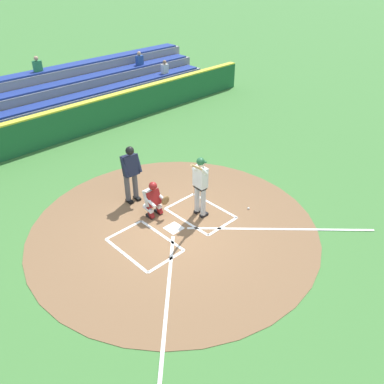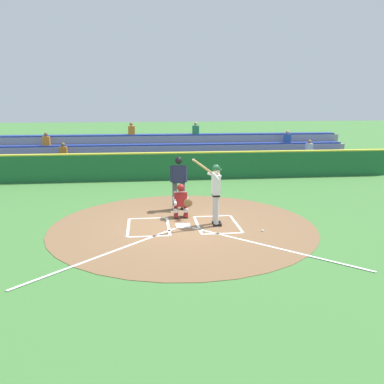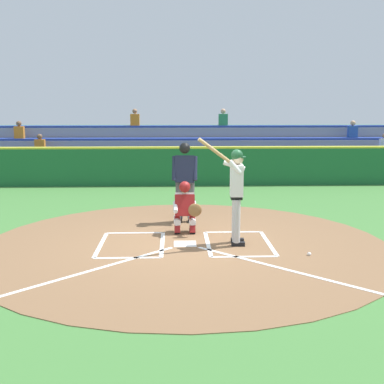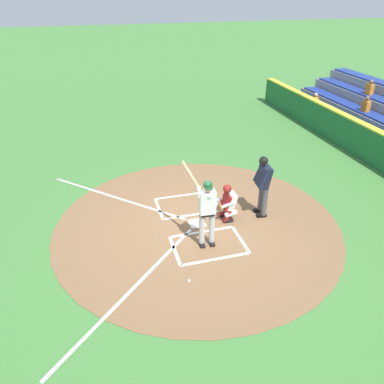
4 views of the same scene
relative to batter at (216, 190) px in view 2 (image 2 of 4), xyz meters
The scene contains 9 objects.
ground_plane 1.48m from the batter, ahead, with size 120.00×120.00×0.00m, color #427A38.
dirt_circle 1.47m from the batter, ahead, with size 8.00×8.00×0.01m, color brown.
home_plate_and_chalk 1.69m from the batter, 40.23° to the left, with size 7.93×4.91×0.01m.
batter is the anchor object (origin of this frame).
catcher 1.43m from the batter, 43.91° to the right, with size 0.59×0.60×1.13m.
plate_umpire 2.19m from the batter, 64.40° to the right, with size 0.60×0.44×1.86m.
baseball 1.83m from the batter, 147.31° to the left, with size 0.07×0.07×0.07m, color white.
backstop_wall 7.62m from the batter, 82.56° to the right, with size 22.00×0.36×1.31m.
bleacher_stand 10.30m from the batter, 84.49° to the right, with size 20.00×3.40×2.55m.
Camera 2 is at (1.12, 11.88, 3.75)m, focal length 38.38 mm.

